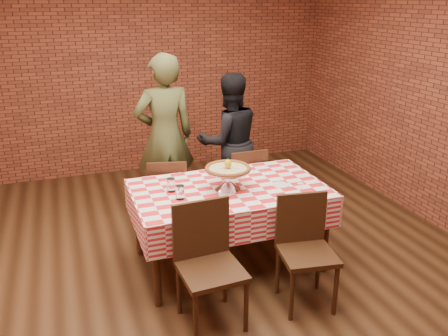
{
  "coord_description": "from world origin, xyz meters",
  "views": [
    {
      "loc": [
        -0.94,
        -3.37,
        2.34
      ],
      "look_at": [
        0.35,
        0.27,
        0.92
      ],
      "focal_mm": 37.25,
      "sensor_mm": 36.0,
      "label": 1
    }
  ],
  "objects": [
    {
      "name": "diner_olive",
      "position": [
        0.09,
        1.47,
        0.9
      ],
      "size": [
        0.67,
        0.45,
        1.81
      ],
      "primitive_type": "imported",
      "rotation": [
        0.0,
        0.0,
        3.18
      ],
      "color": "#4B4F29",
      "rests_on": "ground"
    },
    {
      "name": "pizza",
      "position": [
        0.35,
        0.17,
        0.94
      ],
      "size": [
        0.48,
        0.48,
        0.03
      ],
      "primitive_type": "cylinder",
      "rotation": [
        0.0,
        0.0,
        -0.24
      ],
      "color": "beige",
      "rests_on": "pizza_stand"
    },
    {
      "name": "chair_far_right",
      "position": [
        0.79,
        0.92,
        0.44
      ],
      "size": [
        0.41,
        0.41,
        0.88
      ],
      "primitive_type": null,
      "rotation": [
        0.0,
        0.0,
        3.16
      ],
      "color": "#391F11",
      "rests_on": "ground"
    },
    {
      "name": "diner_black",
      "position": [
        0.83,
        1.42,
        0.78
      ],
      "size": [
        0.76,
        0.6,
        1.57
      ],
      "primitive_type": "imported",
      "rotation": [
        0.0,
        0.0,
        3.14
      ],
      "color": "black",
      "rests_on": "ground"
    },
    {
      "name": "chair_near_right",
      "position": [
        0.73,
        -0.6,
        0.45
      ],
      "size": [
        0.47,
        0.47,
        0.89
      ],
      "primitive_type": null,
      "rotation": [
        0.0,
        0.0,
        -0.15
      ],
      "color": "#391F11",
      "rests_on": "ground"
    },
    {
      "name": "pizza_stand",
      "position": [
        0.35,
        0.17,
        0.85
      ],
      "size": [
        0.49,
        0.49,
        0.18
      ],
      "primitive_type": null,
      "rotation": [
        0.0,
        0.0,
        -0.24
      ],
      "color": "silver",
      "rests_on": "tablecloth"
    },
    {
      "name": "lemon",
      "position": [
        0.35,
        0.17,
        0.99
      ],
      "size": [
        0.08,
        0.08,
        0.08
      ],
      "primitive_type": "ellipsoid",
      "rotation": [
        0.0,
        0.0,
        -0.24
      ],
      "color": "yellow",
      "rests_on": "pizza"
    },
    {
      "name": "sweetener_packet_a",
      "position": [
        0.95,
        -0.03,
        0.76
      ],
      "size": [
        0.05,
        0.04,
        0.0
      ],
      "primitive_type": "cube",
      "rotation": [
        0.0,
        0.0,
        -0.04
      ],
      "color": "white",
      "rests_on": "tablecloth"
    },
    {
      "name": "ground",
      "position": [
        0.0,
        0.0,
        0.0
      ],
      "size": [
        6.0,
        6.0,
        0.0
      ],
      "primitive_type": "plane",
      "color": "black",
      "rests_on": "ground"
    },
    {
      "name": "back_wall",
      "position": [
        0.0,
        3.0,
        1.45
      ],
      "size": [
        5.5,
        0.0,
        5.5
      ],
      "primitive_type": "plane",
      "rotation": [
        1.57,
        0.0,
        0.0
      ],
      "color": "brown",
      "rests_on": "ground"
    },
    {
      "name": "sweetener_packet_b",
      "position": [
        1.01,
        0.06,
        0.76
      ],
      "size": [
        0.06,
        0.05,
        0.0
      ],
      "primitive_type": "cube",
      "rotation": [
        0.0,
        0.0,
        -0.26
      ],
      "color": "white",
      "rests_on": "tablecloth"
    },
    {
      "name": "condiment_caddy",
      "position": [
        0.46,
        0.5,
        0.82
      ],
      "size": [
        0.1,
        0.08,
        0.13
      ],
      "primitive_type": "cube",
      "rotation": [
        0.0,
        0.0,
        -0.05
      ],
      "color": "silver",
      "rests_on": "tablecloth"
    },
    {
      "name": "chair_far_left",
      "position": [
        -0.02,
        0.91,
        0.43
      ],
      "size": [
        0.46,
        0.46,
        0.86
      ],
      "primitive_type": null,
      "rotation": [
        0.0,
        0.0,
        2.91
      ],
      "color": "#391F11",
      "rests_on": "ground"
    },
    {
      "name": "tablecloth",
      "position": [
        0.37,
        0.19,
        0.61
      ],
      "size": [
        1.71,
        1.04,
        0.29
      ],
      "primitive_type": null,
      "rotation": [
        0.0,
        0.0,
        0.0
      ],
      "color": "red",
      "rests_on": "table"
    },
    {
      "name": "water_glass_left",
      "position": [
        -0.1,
        0.1,
        0.82
      ],
      "size": [
        0.07,
        0.07,
        0.12
      ],
      "primitive_type": "cylinder",
      "rotation": [
        0.0,
        0.0,
        0.0
      ],
      "color": "white",
      "rests_on": "tablecloth"
    },
    {
      "name": "water_glass_right",
      "position": [
        -0.13,
        0.28,
        0.82
      ],
      "size": [
        0.07,
        0.07,
        0.12
      ],
      "primitive_type": "cylinder",
      "rotation": [
        0.0,
        0.0,
        0.0
      ],
      "color": "white",
      "rests_on": "tablecloth"
    },
    {
      "name": "side_plate",
      "position": [
        0.82,
        0.08,
        0.76
      ],
      "size": [
        0.15,
        0.15,
        0.01
      ],
      "primitive_type": "cylinder",
      "rotation": [
        0.0,
        0.0,
        0.0
      ],
      "color": "white",
      "rests_on": "tablecloth"
    },
    {
      "name": "chair_near_left",
      "position": [
        -0.05,
        -0.57,
        0.47
      ],
      "size": [
        0.47,
        0.47,
        0.93
      ],
      "primitive_type": null,
      "rotation": [
        0.0,
        0.0,
        0.06
      ],
      "color": "#391F11",
      "rests_on": "ground"
    },
    {
      "name": "table",
      "position": [
        0.37,
        0.19,
        0.38
      ],
      "size": [
        1.68,
        1.01,
        0.75
      ],
      "primitive_type": "cube",
      "rotation": [
        0.0,
        0.0,
        0.0
      ],
      "color": "#391F11",
      "rests_on": "ground"
    }
  ]
}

